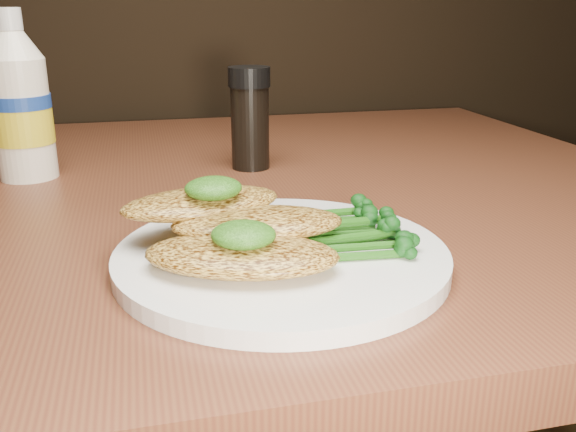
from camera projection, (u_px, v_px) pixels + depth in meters
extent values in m
cylinder|color=white|center=(282.00, 257.00, 0.46)|extent=(0.25, 0.25, 0.01)
ellipsoid|color=gold|center=(242.00, 255.00, 0.42)|extent=(0.15, 0.11, 0.02)
ellipsoid|color=gold|center=(257.00, 223.00, 0.45)|extent=(0.13, 0.08, 0.02)
ellipsoid|color=gold|center=(201.00, 203.00, 0.47)|extent=(0.13, 0.08, 0.02)
ellipsoid|color=black|center=(243.00, 235.00, 0.41)|extent=(0.05, 0.05, 0.02)
ellipsoid|color=black|center=(213.00, 188.00, 0.46)|extent=(0.04, 0.04, 0.02)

